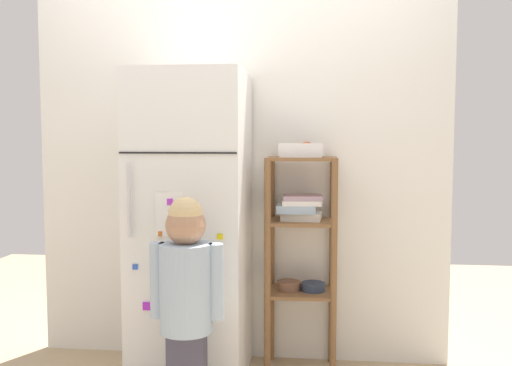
{
  "coord_description": "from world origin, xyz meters",
  "views": [
    {
      "loc": [
        0.45,
        -2.95,
        1.32
      ],
      "look_at": [
        0.13,
        0.02,
        1.08
      ],
      "focal_mm": 39.21,
      "sensor_mm": 36.0,
      "label": 1
    }
  ],
  "objects": [
    {
      "name": "child_standing",
      "position": [
        -0.14,
        -0.48,
        0.64
      ],
      "size": [
        0.34,
        0.25,
        1.06
      ],
      "color": "#423F51",
      "rests_on": "ground"
    },
    {
      "name": "pantry_shelf_unit",
      "position": [
        0.37,
        0.15,
        0.76
      ],
      "size": [
        0.39,
        0.31,
        1.22
      ],
      "color": "brown",
      "rests_on": "ground"
    },
    {
      "name": "kitchen_wall_back",
      "position": [
        0.0,
        0.34,
        1.09
      ],
      "size": [
        2.45,
        0.03,
        2.18
      ],
      "primitive_type": "cube",
      "color": "silver",
      "rests_on": "ground"
    },
    {
      "name": "refrigerator",
      "position": [
        -0.23,
        0.02,
        0.84
      ],
      "size": [
        0.6,
        0.61,
        1.68
      ],
      "color": "white",
      "rests_on": "ground"
    },
    {
      "name": "fruit_bin",
      "position": [
        0.38,
        0.15,
        1.25
      ],
      "size": [
        0.24,
        0.18,
        0.09
      ],
      "color": "white",
      "rests_on": "pantry_shelf_unit"
    }
  ]
}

